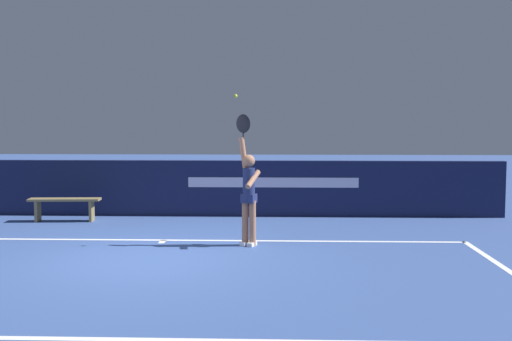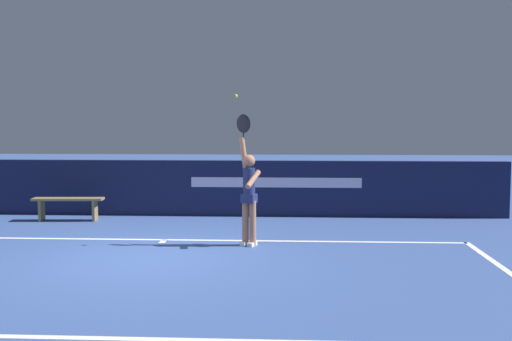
{
  "view_description": "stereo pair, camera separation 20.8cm",
  "coord_description": "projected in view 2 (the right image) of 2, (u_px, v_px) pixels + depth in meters",
  "views": [
    {
      "loc": [
        2.18,
        -9.99,
        2.31
      ],
      "look_at": [
        1.78,
        0.99,
        1.39
      ],
      "focal_mm": 43.49,
      "sensor_mm": 36.0,
      "label": 1
    },
    {
      "loc": [
        2.38,
        -9.98,
        2.31
      ],
      "look_at": [
        1.78,
        0.99,
        1.39
      ],
      "focal_mm": 43.49,
      "sensor_mm": 36.0,
      "label": 2
    }
  ],
  "objects": [
    {
      "name": "tennis_player",
      "position": [
        249.0,
        192.0,
        11.25
      ],
      "size": [
        0.46,
        0.49,
        2.4
      ],
      "color": "#A87154",
      "rests_on": "ground"
    },
    {
      "name": "ground_plane",
      "position": [
        145.0,
        259.0,
        10.26
      ],
      "size": [
        60.0,
        60.0,
        0.0
      ],
      "primitive_type": "plane",
      "color": "#36518F"
    },
    {
      "name": "courtside_bench_near",
      "position": [
        68.0,
        203.0,
        14.05
      ],
      "size": [
        1.61,
        0.46,
        0.52
      ],
      "color": "olive",
      "rests_on": "ground"
    },
    {
      "name": "back_wall",
      "position": [
        190.0,
        188.0,
        14.8
      ],
      "size": [
        14.97,
        0.2,
        1.32
      ],
      "color": "#171D3F",
      "rests_on": "ground"
    },
    {
      "name": "court_lines",
      "position": [
        129.0,
        274.0,
        9.22
      ],
      "size": [
        11.5,
        5.44,
        0.0
      ],
      "color": "white",
      "rests_on": "ground"
    },
    {
      "name": "tennis_ball",
      "position": [
        236.0,
        96.0,
        11.14
      ],
      "size": [
        0.07,
        0.07,
        0.07
      ],
      "color": "#D1E534"
    }
  ]
}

